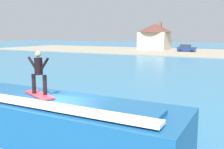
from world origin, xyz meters
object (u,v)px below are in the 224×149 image
Objects in this scene: surfboard at (39,95)px; wave_crest at (57,119)px; car_near_shore at (186,48)px; house_with_chimney at (155,36)px; surfer at (39,70)px.

wave_crest is at bearing 17.39° from surfboard.
wave_crest is 5.42× the size of surfboard.
car_near_shore is at bearing 96.17° from surfboard.
wave_crest is 1.15× the size of house_with_chimney.
wave_crest is 61.41m from house_with_chimney.
surfboard is 61.40m from house_with_chimney.
house_with_chimney reaches higher than surfboard.
surfboard reaches higher than car_near_shore.
surfboard is at bearing -83.83° from car_near_shore.
car_near_shore is at bearing 96.89° from wave_crest.
surfboard is at bearing -75.57° from house_with_chimney.
surfer is 0.19× the size of house_with_chimney.
surfboard is (-0.68, -0.21, 1.00)m from wave_crest.
car_near_shore is (-6.66, 55.12, 0.09)m from wave_crest.
car_near_shore is 0.46× the size of house_with_chimney.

